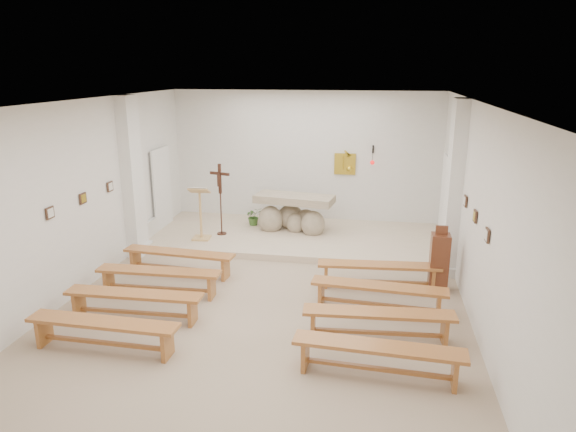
% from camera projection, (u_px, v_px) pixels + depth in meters
% --- Properties ---
extents(ground, '(7.00, 10.00, 0.00)m').
position_uv_depth(ground, '(265.00, 302.00, 9.19)').
color(ground, tan).
rests_on(ground, ground).
extents(wall_left, '(0.02, 10.00, 3.50)m').
position_uv_depth(wall_left, '(76.00, 199.00, 9.28)').
color(wall_left, silver).
rests_on(wall_left, ground).
extents(wall_right, '(0.02, 10.00, 3.50)m').
position_uv_depth(wall_right, '(479.00, 218.00, 8.13)').
color(wall_right, silver).
rests_on(wall_right, ground).
extents(wall_back, '(7.00, 0.02, 3.50)m').
position_uv_depth(wall_back, '(305.00, 159.00, 13.43)').
color(wall_back, silver).
rests_on(wall_back, ground).
extents(ceiling, '(7.00, 10.00, 0.02)m').
position_uv_depth(ceiling, '(263.00, 103.00, 8.22)').
color(ceiling, silver).
rests_on(ceiling, wall_back).
extents(sanctuary_platform, '(6.98, 3.00, 0.15)m').
position_uv_depth(sanctuary_platform, '(296.00, 237.00, 12.48)').
color(sanctuary_platform, beige).
rests_on(sanctuary_platform, ground).
extents(pilaster_left, '(0.26, 0.55, 3.50)m').
position_uv_depth(pilaster_left, '(132.00, 177.00, 11.15)').
color(pilaster_left, white).
rests_on(pilaster_left, ground).
extents(pilaster_right, '(0.26, 0.55, 3.50)m').
position_uv_depth(pilaster_right, '(454.00, 189.00, 10.04)').
color(pilaster_right, white).
rests_on(pilaster_right, ground).
extents(gold_wall_relief, '(0.55, 0.04, 0.55)m').
position_uv_depth(gold_wall_relief, '(345.00, 164.00, 13.25)').
color(gold_wall_relief, gold).
rests_on(gold_wall_relief, wall_back).
extents(sanctuary_lamp, '(0.11, 0.36, 0.44)m').
position_uv_depth(sanctuary_lamp, '(372.00, 160.00, 12.86)').
color(sanctuary_lamp, black).
rests_on(sanctuary_lamp, wall_back).
extents(station_frame_left_front, '(0.03, 0.20, 0.20)m').
position_uv_depth(station_frame_left_front, '(50.00, 213.00, 8.53)').
color(station_frame_left_front, '#422A1D').
rests_on(station_frame_left_front, wall_left).
extents(station_frame_left_mid, '(0.03, 0.20, 0.20)m').
position_uv_depth(station_frame_left_mid, '(83.00, 198.00, 9.47)').
color(station_frame_left_mid, '#422A1D').
rests_on(station_frame_left_mid, wall_left).
extents(station_frame_left_rear, '(0.03, 0.20, 0.20)m').
position_uv_depth(station_frame_left_rear, '(110.00, 187.00, 10.42)').
color(station_frame_left_rear, '#422A1D').
rests_on(station_frame_left_rear, wall_left).
extents(station_frame_right_front, '(0.03, 0.20, 0.20)m').
position_uv_depth(station_frame_right_front, '(487.00, 235.00, 7.39)').
color(station_frame_right_front, '#422A1D').
rests_on(station_frame_right_front, wall_right).
extents(station_frame_right_mid, '(0.03, 0.20, 0.20)m').
position_uv_depth(station_frame_right_mid, '(475.00, 216.00, 8.33)').
color(station_frame_right_mid, '#422A1D').
rests_on(station_frame_right_mid, wall_right).
extents(station_frame_right_rear, '(0.03, 0.20, 0.20)m').
position_uv_depth(station_frame_right_rear, '(465.00, 201.00, 9.28)').
color(station_frame_right_rear, '#422A1D').
rests_on(station_frame_right_rear, wall_right).
extents(radiator_left, '(0.10, 0.85, 0.52)m').
position_uv_depth(radiator_left, '(149.00, 232.00, 12.23)').
color(radiator_left, silver).
rests_on(radiator_left, ground).
extents(radiator_right, '(0.10, 0.85, 0.52)m').
position_uv_depth(radiator_right, '(446.00, 249.00, 11.11)').
color(radiator_right, silver).
rests_on(radiator_right, ground).
extents(altar, '(2.00, 1.02, 0.99)m').
position_uv_depth(altar, '(293.00, 216.00, 12.67)').
color(altar, tan).
rests_on(altar, sanctuary_platform).
extents(lectern, '(0.50, 0.43, 1.30)m').
position_uv_depth(lectern, '(200.00, 213.00, 11.94)').
color(lectern, tan).
rests_on(lectern, sanctuary_platform).
extents(crucifix_stand, '(0.51, 0.23, 1.73)m').
position_uv_depth(crucifix_stand, '(220.00, 194.00, 12.20)').
color(crucifix_stand, '#3C1C13').
rests_on(crucifix_stand, sanctuary_platform).
extents(potted_plant, '(0.55, 0.53, 0.46)m').
position_uv_depth(potted_plant, '(254.00, 216.00, 13.15)').
color(potted_plant, '#396227').
rests_on(potted_plant, sanctuary_platform).
extents(donation_pedestal, '(0.34, 0.34, 1.27)m').
position_uv_depth(donation_pedestal, '(439.00, 262.00, 9.56)').
color(donation_pedestal, brown).
rests_on(donation_pedestal, ground).
extents(bench_left_front, '(2.33, 0.55, 0.49)m').
position_uv_depth(bench_left_front, '(179.00, 257.00, 10.35)').
color(bench_left_front, '#AE6F32').
rests_on(bench_left_front, ground).
extents(bench_right_front, '(2.32, 0.54, 0.49)m').
position_uv_depth(bench_right_front, '(379.00, 270.00, 9.70)').
color(bench_right_front, '#AE6F32').
rests_on(bench_right_front, ground).
extents(bench_left_second, '(2.31, 0.42, 0.49)m').
position_uv_depth(bench_left_second, '(159.00, 276.00, 9.41)').
color(bench_left_second, '#AE6F32').
rests_on(bench_left_second, ground).
extents(bench_right_second, '(2.33, 0.54, 0.49)m').
position_uv_depth(bench_right_second, '(379.00, 292.00, 8.75)').
color(bench_right_second, '#AE6F32').
rests_on(bench_right_second, ground).
extents(bench_left_third, '(2.31, 0.42, 0.49)m').
position_uv_depth(bench_left_third, '(134.00, 299.00, 8.46)').
color(bench_left_third, '#AE6F32').
rests_on(bench_left_third, ground).
extents(bench_right_third, '(2.32, 0.52, 0.49)m').
position_uv_depth(bench_right_third, '(378.00, 319.00, 7.81)').
color(bench_right_third, '#AE6F32').
rests_on(bench_right_third, ground).
extents(bench_left_fourth, '(2.31, 0.42, 0.49)m').
position_uv_depth(bench_left_fourth, '(103.00, 328.00, 7.52)').
color(bench_left_fourth, '#AE6F32').
rests_on(bench_left_fourth, ground).
extents(bench_right_fourth, '(2.32, 0.50, 0.49)m').
position_uv_depth(bench_right_fourth, '(378.00, 353.00, 6.86)').
color(bench_right_fourth, '#AE6F32').
rests_on(bench_right_fourth, ground).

